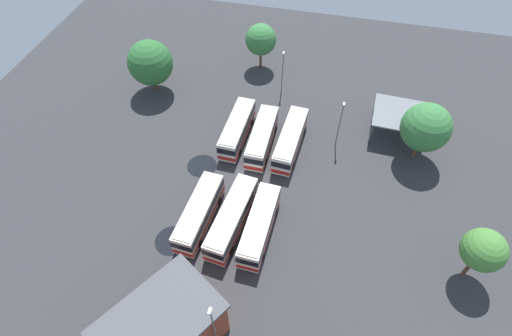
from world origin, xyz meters
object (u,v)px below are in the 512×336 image
bus_row1_slot1 (262,137)px  lamp_post_mid_lot (340,123)px  bus_row0_slot0 (259,226)px  tree_northeast (426,127)px  bus_row1_slot2 (237,129)px  maintenance_shelter (400,114)px  lamp_post_by_building (214,327)px  tree_west_edge (150,63)px  depot_building (163,331)px  tree_east_edge (261,40)px  bus_row1_slot0 (290,140)px  lamp_post_near_entrance (283,70)px  tree_south_edge (483,250)px  bus_row0_slot1 (232,218)px  bus_row0_slot2 (199,213)px

bus_row1_slot1 → lamp_post_mid_lot: bearing=-74.5°
bus_row0_slot0 → tree_northeast: tree_northeast is taller
bus_row1_slot2 → maintenance_shelter: bearing=-73.3°
lamp_post_by_building → tree_west_edge: (35.80, 21.41, 0.33)m
depot_building → tree_east_edge: tree_east_edge is taller
tree_northeast → bus_row1_slot0: bearing=98.5°
maintenance_shelter → lamp_post_near_entrance: lamp_post_near_entrance is taller
bus_row1_slot0 → depot_building: bearing=166.2°
bus_row0_slot0 → tree_south_edge: tree_south_edge is taller
bus_row1_slot0 → lamp_post_mid_lot: lamp_post_mid_lot is taller
depot_building → lamp_post_mid_lot: (31.22, -13.32, 1.10)m
bus_row0_slot0 → depot_building: bearing=157.0°
bus_row1_slot1 → tree_northeast: 21.64m
maintenance_shelter → depot_building: bearing=149.0°
bus_row0_slot0 → tree_south_edge: bearing=-89.2°
bus_row0_slot0 → bus_row1_slot1: bearing=11.7°
bus_row0_slot0 → maintenance_shelter: 26.71m
bus_row1_slot0 → tree_south_edge: tree_south_edge is taller
maintenance_shelter → lamp_post_mid_lot: (-4.66, 8.24, 0.83)m
bus_row0_slot0 → tree_east_edge: size_ratio=1.32×
bus_row1_slot2 → tree_northeast: tree_northeast is taller
bus_row0_slot1 → tree_south_edge: 27.06m
tree_west_edge → lamp_post_near_entrance: bearing=-77.1°
bus_row0_slot0 → tree_south_edge: size_ratio=1.36×
bus_row1_slot2 → lamp_post_near_entrance: size_ratio=1.41×
bus_row0_slot1 → depot_building: size_ratio=0.86×
bus_row0_slot1 → bus_row1_slot1: size_ratio=1.10×
bus_row1_slot2 → tree_south_edge: tree_south_edge is taller
bus_row1_slot1 → tree_east_edge: bearing=13.6°
bus_row1_slot1 → tree_east_edge: 19.30m
bus_row0_slot0 → tree_northeast: 25.27m
tree_northeast → tree_west_edge: bearing=82.6°
bus_row1_slot2 → tree_south_edge: size_ratio=1.35×
lamp_post_near_entrance → tree_south_edge: bearing=-135.7°
bus_row1_slot2 → tree_south_edge: (-14.66, -30.15, 3.56)m
bus_row1_slot0 → tree_west_edge: size_ratio=1.24×
bus_row1_slot1 → tree_west_edge: tree_west_edge is taller
bus_row0_slot1 → tree_south_edge: bearing=-90.0°
tree_south_edge → lamp_post_by_building: bearing=119.2°
bus_row1_slot1 → depot_building: (-28.38, 3.09, 1.33)m
bus_row0_slot0 → maintenance_shelter: size_ratio=1.33×
lamp_post_mid_lot → tree_west_edge: 30.35m
bus_row1_slot1 → tree_northeast: size_ratio=1.15×
lamp_post_mid_lot → tree_east_edge: (15.61, 14.70, 1.08)m
maintenance_shelter → lamp_post_by_building: lamp_post_by_building is taller
maintenance_shelter → lamp_post_near_entrance: bearing=73.7°
depot_building → tree_west_edge: size_ratio=1.50×
bus_row0_slot0 → bus_row1_slot1: same height
tree_northeast → tree_east_edge: tree_northeast is taller
bus_row0_slot2 → tree_east_edge: (32.56, -0.03, 3.51)m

